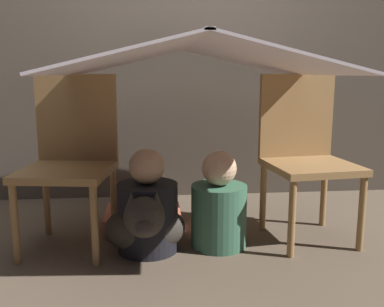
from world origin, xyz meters
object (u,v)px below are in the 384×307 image
at_px(dog, 145,225).
at_px(person_front, 148,210).
at_px(chair_left, 71,154).
at_px(person_second, 219,208).
at_px(chair_right, 305,150).

bearing_deg(dog, person_front, 77.87).
bearing_deg(chair_left, dog, -18.86).
bearing_deg(person_second, dog, -167.97).
distance_m(person_second, dog, 0.40).
relative_size(chair_left, person_second, 1.76).
bearing_deg(dog, chair_left, 152.48).
xyz_separation_m(person_front, dog, (-0.01, -0.06, -0.06)).
height_order(chair_left, person_front, chair_left).
distance_m(chair_left, person_front, 0.50).
height_order(chair_left, person_second, chair_left).
bearing_deg(chair_left, person_front, -10.27).
relative_size(chair_right, person_front, 1.69).
xyz_separation_m(chair_right, dog, (-0.88, -0.20, -0.33)).
relative_size(person_front, dog, 1.28).
height_order(chair_right, person_second, chair_right).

